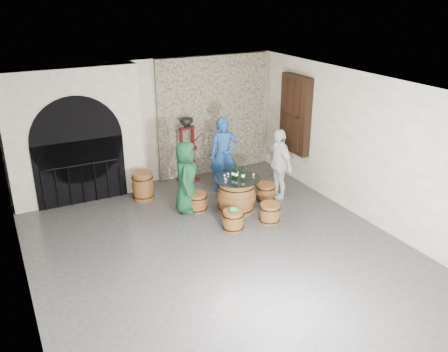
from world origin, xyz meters
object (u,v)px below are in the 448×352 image
wine_bottle_center (243,174)px  barrel_stool_right (266,192)px  wine_bottle_left (236,173)px  corking_press (187,146)px  barrel_stool_near_right (270,213)px  barrel_table (237,195)px  side_barrel (143,186)px  barrel_stool_left (197,202)px  barrel_stool_far (227,187)px  person_white (278,164)px  person_blue (224,155)px  person_green (186,177)px  wine_bottle_right (233,172)px  barrel_stool_near_left (233,220)px

wine_bottle_center → barrel_stool_right: bearing=20.3°
wine_bottle_left → corking_press: size_ratio=0.19×
barrel_stool_near_right → barrel_table: bearing=115.1°
wine_bottle_left → side_barrel: size_ratio=0.46×
barrel_table → barrel_stool_left: 0.93m
barrel_stool_far → person_white: 1.40m
person_blue → wine_bottle_center: size_ratio=5.87×
person_green → corking_press: (0.73, 1.63, 0.16)m
wine_bottle_left → wine_bottle_right: 0.08m
barrel_stool_right → barrel_stool_near_right: size_ratio=1.00×
wine_bottle_left → wine_bottle_right: (-0.03, 0.07, 0.00)m
barrel_table → corking_press: 2.26m
person_green → wine_bottle_center: 1.29m
person_white → wine_bottle_center: person_white is taller
barrel_stool_near_left → corking_press: bearing=85.9°
barrel_stool_far → wine_bottle_left: (-0.23, -0.88, 0.73)m
barrel_stool_left → barrel_stool_near_left: size_ratio=1.00×
barrel_stool_left → person_white: size_ratio=0.27×
barrel_stool_right → side_barrel: 2.99m
person_blue → wine_bottle_right: (-0.34, -1.13, -0.01)m
barrel_stool_near_left → wine_bottle_center: size_ratio=1.43×
barrel_table → barrel_stool_near_right: bearing=-64.9°
barrel_stool_near_left → side_barrel: (-1.22, 2.37, 0.13)m
person_white → corking_press: bearing=-140.9°
person_white → barrel_stool_far: bearing=-121.4°
barrel_stool_near_left → person_blue: size_ratio=0.24×
barrel_table → wine_bottle_right: wine_bottle_right is taller
barrel_table → barrel_stool_near_right: size_ratio=2.28×
barrel_table → person_blue: person_blue is taller
barrel_stool_left → wine_bottle_center: size_ratio=1.43×
barrel_stool_left → side_barrel: side_barrel is taller
barrel_table → wine_bottle_right: size_ratio=3.27×
person_green → wine_bottle_left: (1.00, -0.53, 0.11)m
barrel_stool_right → wine_bottle_right: 1.19m
barrel_stool_right → side_barrel: size_ratio=0.66×
wine_bottle_left → person_blue: bearing=75.8°
person_white → side_barrel: (-2.99, 1.37, -0.52)m
barrel_stool_far → barrel_stool_right: (0.68, -0.72, 0.00)m
wine_bottle_right → side_barrel: wine_bottle_right is taller
barrel_stool_right → barrel_table: bearing=-169.5°
barrel_stool_left → barrel_stool_right: bearing=-8.7°
person_green → wine_bottle_right: 1.08m
barrel_table → barrel_stool_near_left: (-0.50, -0.76, -0.19)m
wine_bottle_left → wine_bottle_right: same height
barrel_stool_near_right → wine_bottle_left: wine_bottle_left is taller
barrel_stool_left → wine_bottle_left: wine_bottle_left is taller
side_barrel → corking_press: bearing=21.2°
wine_bottle_center → corking_press: corking_press is taller
person_blue → corking_press: size_ratio=1.11×
wine_bottle_left → corking_press: 2.17m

